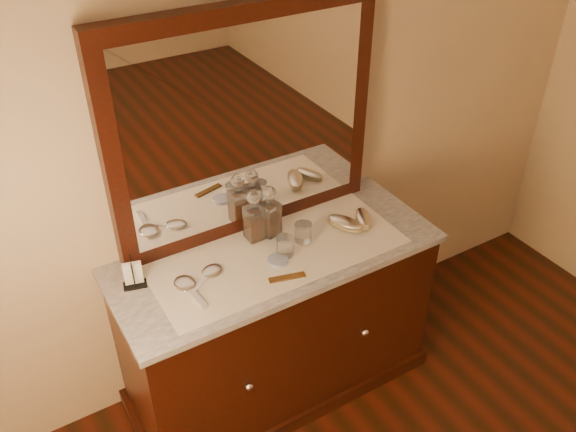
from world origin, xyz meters
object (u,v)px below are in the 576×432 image
object	(u,v)px
napkin_rack	(133,275)
decanter_left	(254,220)
decanter_right	(270,216)
mirror_frame	(245,125)
dresser_cabinet	(277,324)
pin_dish	(278,260)
brush_far	(364,219)
comb	(287,277)
brush_near	(345,223)
hand_mirror_inner	(210,273)
hand_mirror_outer	(187,286)

from	to	relation	value
napkin_rack	decanter_left	world-z (taller)	decanter_left
decanter_right	mirror_frame	bearing A→B (deg)	109.25
decanter_left	mirror_frame	bearing A→B (deg)	73.99
dresser_cabinet	pin_dish	world-z (taller)	pin_dish
mirror_frame	brush_far	bearing A→B (deg)	-30.89
decanter_left	pin_dish	bearing A→B (deg)	-89.00
comb	brush_near	distance (m)	0.44
decanter_right	brush_far	size ratio (longest dim) A/B	1.49
comb	hand_mirror_inner	size ratio (longest dim) A/B	0.77
mirror_frame	pin_dish	distance (m)	0.58
napkin_rack	decanter_left	xyz separation A→B (m)	(0.56, 0.03, 0.04)
brush_far	decanter_left	bearing A→B (deg)	162.18
brush_near	brush_far	world-z (taller)	brush_near
dresser_cabinet	brush_far	world-z (taller)	brush_far
dresser_cabinet	mirror_frame	xyz separation A→B (m)	(0.00, 0.25, 0.94)
brush_near	hand_mirror_outer	xyz separation A→B (m)	(-0.78, -0.01, -0.01)
decanter_left	dresser_cabinet	bearing A→B (deg)	-76.01
comb	brush_far	xyz separation A→B (m)	(0.50, 0.15, 0.02)
mirror_frame	pin_dish	bearing A→B (deg)	-95.37
decanter_right	hand_mirror_inner	xyz separation A→B (m)	(-0.35, -0.12, -0.09)
mirror_frame	comb	bearing A→B (deg)	-96.76
decanter_left	hand_mirror_outer	xyz separation A→B (m)	(-0.39, -0.15, -0.09)
napkin_rack	brush_near	xyz separation A→B (m)	(0.95, -0.12, -0.03)
mirror_frame	decanter_left	size ratio (longest dim) A/B	4.81
napkin_rack	brush_near	size ratio (longest dim) A/B	0.73
hand_mirror_inner	decanter_left	bearing A→B (deg)	24.41
mirror_frame	hand_mirror_outer	bearing A→B (deg)	-147.70
pin_dish	brush_far	xyz separation A→B (m)	(0.48, 0.04, 0.01)
dresser_cabinet	hand_mirror_outer	bearing A→B (deg)	-177.07
dresser_cabinet	comb	distance (m)	0.48
comb	decanter_right	size ratio (longest dim) A/B	0.62
brush_far	hand_mirror_inner	world-z (taller)	brush_far
decanter_left	napkin_rack	bearing A→B (deg)	-177.28
mirror_frame	dresser_cabinet	bearing A→B (deg)	-90.00
dresser_cabinet	decanter_right	bearing A→B (deg)	71.42
comb	brush_near	bearing A→B (deg)	36.89
dresser_cabinet	comb	world-z (taller)	comb
brush_near	brush_far	distance (m)	0.10
napkin_rack	decanter_left	bearing A→B (deg)	2.72
napkin_rack	brush_far	bearing A→B (deg)	-7.00
comb	brush_far	size ratio (longest dim) A/B	0.92
pin_dish	decanter_right	distance (m)	0.22
brush_near	dresser_cabinet	bearing A→B (deg)	177.79
mirror_frame	napkin_rack	xyz separation A→B (m)	(-0.60, -0.14, -0.44)
mirror_frame	napkin_rack	world-z (taller)	mirror_frame
brush_far	hand_mirror_inner	size ratio (longest dim) A/B	0.84
brush_far	hand_mirror_inner	xyz separation A→B (m)	(-0.76, 0.03, -0.01)
decanter_right	hand_mirror_inner	bearing A→B (deg)	-161.19
dresser_cabinet	napkin_rack	xyz separation A→B (m)	(-0.60, 0.10, 0.50)
mirror_frame	napkin_rack	distance (m)	0.76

